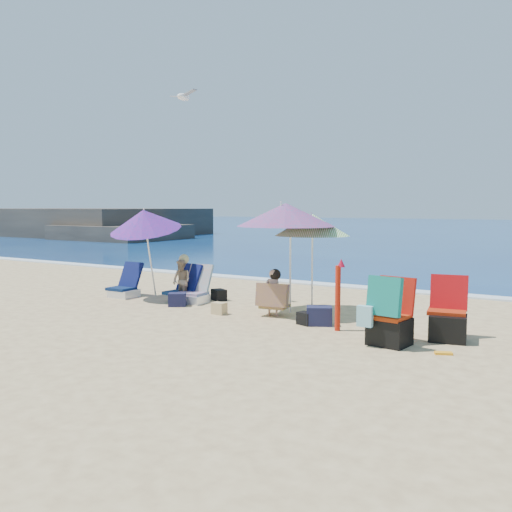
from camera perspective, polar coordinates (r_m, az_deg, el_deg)
The scene contains 20 objects.
ground at distance 9.53m, azimuth -1.60°, elevation -7.15°, with size 120.00×120.00×0.00m.
foam at distance 14.01m, azimuth 9.83°, elevation -3.16°, with size 120.00×0.50×0.04m.
headland at distance 42.51m, azimuth -18.25°, elevation 2.96°, with size 20.50×11.50×2.60m.
umbrella_turquoise at distance 10.30m, azimuth 3.14°, elevation 4.33°, with size 2.36×2.36×2.14m.
umbrella_striped at distance 10.50m, azimuth 5.90°, elevation 3.26°, with size 1.79×1.79×1.93m.
umbrella_blue at distance 12.16m, azimuth -11.60°, elevation 3.71°, with size 1.87×1.92×2.13m.
furled_umbrella at distance 9.03m, azimuth 8.64°, elevation -3.68°, with size 0.18×0.17×1.19m.
chair_navy at distance 12.68m, azimuth -13.55°, elevation -3.27°, with size 0.61×0.69×0.77m.
chair_rainbow at distance 11.69m, azimuth -6.50°, elevation -3.83°, with size 0.63×0.76×0.79m.
camp_chair_left at distance 8.87m, azimuth 19.47°, elevation -6.45°, with size 0.67×0.71×0.98m.
camp_chair_right at distance 8.27m, azimuth 13.70°, elevation -6.52°, with size 0.70×0.72×1.05m.
person_center at distance 10.13m, azimuth 1.80°, elevation -3.94°, with size 0.63×0.55×0.89m.
person_left at distance 11.77m, azimuth -7.73°, elevation -2.55°, with size 0.63×0.83×1.01m.
bag_navy_a at distance 11.31m, azimuth -8.26°, elevation -4.54°, with size 0.43×0.40×0.27m.
bag_black_a at distance 11.91m, azimuth -3.91°, elevation -4.08°, with size 0.40×0.37×0.24m.
bag_tan at distance 10.39m, azimuth -3.89°, elevation -5.49°, with size 0.27×0.20×0.22m.
bag_navy_b at distance 9.49m, azimuth 6.64°, elevation -6.24°, with size 0.53×0.48×0.32m.
bag_black_b at distance 9.49m, azimuth 5.24°, elevation -6.54°, with size 0.33×0.28×0.22m.
orange_item at distance 8.06m, azimuth 19.06°, elevation -9.61°, with size 0.26×0.19×0.03m.
seagull at distance 12.41m, azimuth -7.60°, elevation 16.21°, with size 0.92×0.56×0.15m.
Camera 1 is at (5.07, -7.81, 2.04)m, focal length 38.16 mm.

